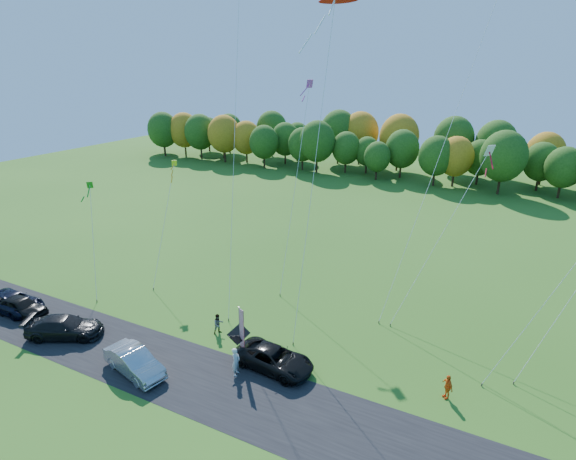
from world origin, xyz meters
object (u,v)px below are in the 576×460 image
at_px(black_suv, 274,359).
at_px(feather_flag, 241,329).
at_px(silver_sedan, 134,362).
at_px(person_east, 447,387).

bearing_deg(black_suv, feather_flag, 99.37).
xyz_separation_m(silver_sedan, feather_flag, (5.47, 4.26, 1.62)).
relative_size(black_suv, silver_sedan, 1.10).
height_order(silver_sedan, feather_flag, feather_flag).
height_order(black_suv, person_east, person_east).
xyz_separation_m(silver_sedan, person_east, (18.30, 6.64, -0.01)).
xyz_separation_m(black_suv, feather_flag, (-2.34, -0.16, 1.68)).
height_order(black_suv, feather_flag, feather_flag).
distance_m(black_suv, person_east, 10.72).
bearing_deg(person_east, black_suv, -120.45).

